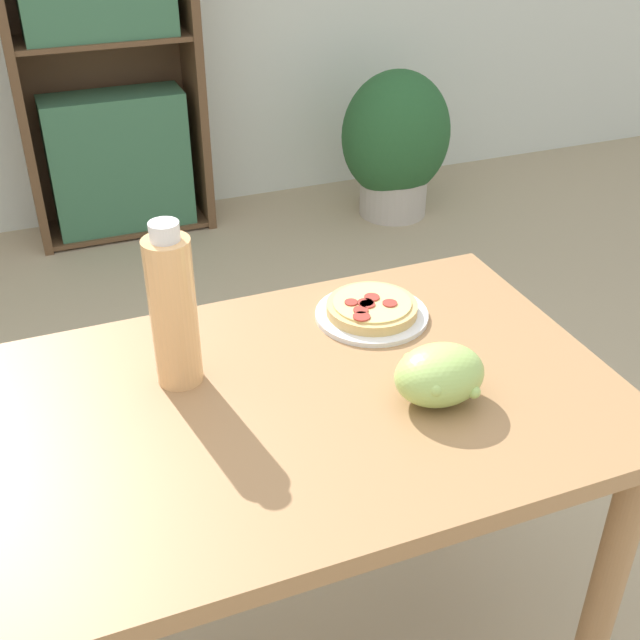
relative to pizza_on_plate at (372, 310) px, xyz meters
name	(u,v)px	position (x,y,z in m)	size (l,w,h in m)	color
dining_table	(278,456)	(-0.26, -0.19, -0.13)	(1.16, 0.70, 0.75)	#A37549
pizza_on_plate	(372,310)	(0.00, 0.00, 0.00)	(0.22, 0.22, 0.04)	white
grape_bunch	(439,375)	(-0.01, -0.28, 0.03)	(0.15, 0.12, 0.10)	#A8CC66
drink_bottle	(173,310)	(-0.39, -0.06, 0.12)	(0.08, 0.08, 0.30)	#EFB270
bookshelf	(104,57)	(-0.18, 2.20, -0.01)	(0.75, 0.31, 1.66)	brown
potted_plant_floor	(396,143)	(1.01, 1.92, -0.42)	(0.50, 0.42, 0.67)	#BCB2A3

